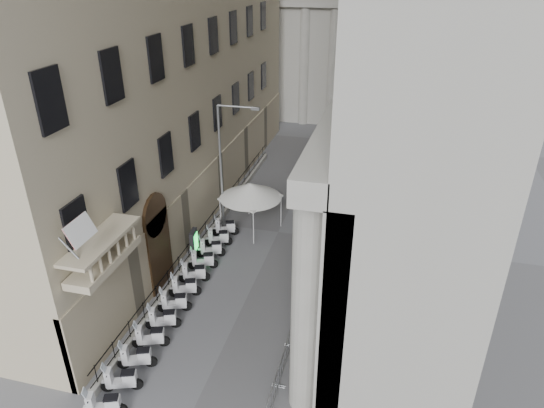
{
  "coord_description": "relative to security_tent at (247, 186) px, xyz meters",
  "views": [
    {
      "loc": [
        6.47,
        -8.02,
        16.36
      ],
      "look_at": [
        0.75,
        14.54,
        4.5
      ],
      "focal_mm": 32.0,
      "sensor_mm": 36.0,
      "label": 1
    }
  ],
  "objects": [
    {
      "name": "iron_fence",
      "position": [
        -1.93,
        -2.0,
        -2.78
      ],
      "size": [
        0.3,
        28.0,
        1.4
      ],
      "primitive_type": null,
      "color": "black",
      "rests_on": "ground"
    },
    {
      "name": "blue_awning",
      "position": [
        6.52,
        6.0,
        -2.78
      ],
      "size": [
        1.6,
        3.0,
        3.0
      ],
      "primitive_type": null,
      "color": "navy",
      "rests_on": "ground"
    },
    {
      "name": "flag",
      "position": [
        -1.63,
        -15.0,
        -2.78
      ],
      "size": [
        1.0,
        1.4,
        8.2
      ],
      "primitive_type": null,
      "color": "#9E0C11",
      "rests_on": "ground"
    },
    {
      "name": "scooter_1",
      "position": [
        -0.9,
        -15.3,
        -2.78
      ],
      "size": [
        1.51,
        1.0,
        1.5
      ],
      "primitive_type": null,
      "rotation": [
        0.0,
        0.0,
        1.91
      ],
      "color": "silver",
      "rests_on": "ground"
    },
    {
      "name": "scooter_2",
      "position": [
        -0.9,
        -13.98,
        -2.78
      ],
      "size": [
        1.51,
        1.0,
        1.5
      ],
      "primitive_type": null,
      "rotation": [
        0.0,
        0.0,
        1.91
      ],
      "color": "silver",
      "rests_on": "ground"
    },
    {
      "name": "scooter_3",
      "position": [
        -0.9,
        -12.65,
        -2.78
      ],
      "size": [
        1.51,
        1.0,
        1.5
      ],
      "primitive_type": null,
      "rotation": [
        0.0,
        0.0,
        1.91
      ],
      "color": "silver",
      "rests_on": "ground"
    },
    {
      "name": "scooter_4",
      "position": [
        -0.9,
        -11.32,
        -2.78
      ],
      "size": [
        1.51,
        1.0,
        1.5
      ],
      "primitive_type": null,
      "rotation": [
        0.0,
        0.0,
        1.91
      ],
      "color": "silver",
      "rests_on": "ground"
    },
    {
      "name": "scooter_5",
      "position": [
        -0.9,
        -10.0,
        -2.78
      ],
      "size": [
        1.51,
        1.0,
        1.5
      ],
      "primitive_type": null,
      "rotation": [
        0.0,
        0.0,
        1.91
      ],
      "color": "silver",
      "rests_on": "ground"
    },
    {
      "name": "scooter_6",
      "position": [
        -0.9,
        -8.67,
        -2.78
      ],
      "size": [
        1.51,
        1.0,
        1.5
      ],
      "primitive_type": null,
      "rotation": [
        0.0,
        0.0,
        1.91
      ],
      "color": "silver",
      "rests_on": "ground"
    },
    {
      "name": "scooter_7",
      "position": [
        -0.9,
        -7.34,
        -2.78
      ],
      "size": [
        1.51,
        1.0,
        1.5
      ],
      "primitive_type": null,
      "rotation": [
        0.0,
        0.0,
        1.91
      ],
      "color": "silver",
      "rests_on": "ground"
    },
    {
      "name": "scooter_8",
      "position": [
        -0.9,
        -6.02,
        -2.78
      ],
      "size": [
        1.51,
        1.0,
        1.5
      ],
      "primitive_type": null,
      "rotation": [
        0.0,
        0.0,
        1.91
      ],
      "color": "silver",
      "rests_on": "ground"
    },
    {
      "name": "scooter_9",
      "position": [
        -0.9,
        -4.69,
        -2.78
      ],
      "size": [
        1.51,
        1.0,
        1.5
      ],
      "primitive_type": null,
      "rotation": [
        0.0,
        0.0,
        1.91
      ],
      "color": "silver",
      "rests_on": "ground"
    },
    {
      "name": "scooter_10",
      "position": [
        -0.9,
        -3.36,
        -2.78
      ],
      "size": [
        1.51,
        1.0,
        1.5
      ],
      "primitive_type": null,
      "rotation": [
        0.0,
        0.0,
        1.91
      ],
      "color": "silver",
      "rests_on": "ground"
    },
    {
      "name": "scooter_11",
      "position": [
        -0.9,
        -2.04,
        -2.78
      ],
      "size": [
        1.51,
        1.0,
        1.5
      ],
      "primitive_type": null,
      "rotation": [
        0.0,
        0.0,
        1.91
      ],
      "color": "silver",
      "rests_on": "ground"
    },
    {
      "name": "barrier_1",
      "position": [
        5.44,
        -12.26,
        -2.78
      ],
      "size": [
        0.6,
        2.4,
        1.1
      ],
      "primitive_type": null,
      "color": "#A3A6AB",
      "rests_on": "ground"
    },
    {
      "name": "barrier_2",
      "position": [
        5.44,
        -9.76,
        -2.78
      ],
      "size": [
        0.6,
        2.4,
        1.1
      ],
      "primitive_type": null,
      "color": "#A3A6AB",
      "rests_on": "ground"
    },
    {
      "name": "barrier_3",
      "position": [
        5.44,
        -7.26,
        -2.78
      ],
      "size": [
        0.6,
        2.4,
        1.1
      ],
      "primitive_type": null,
      "color": "#A3A6AB",
      "rests_on": "ground"
    },
    {
      "name": "barrier_4",
      "position": [
        5.44,
        -4.76,
        -2.78
      ],
      "size": [
        0.6,
        2.4,
        1.1
      ],
      "primitive_type": null,
      "color": "#A3A6AB",
      "rests_on": "ground"
    },
    {
      "name": "barrier_5",
      "position": [
        5.44,
        -2.26,
        -2.78
      ],
      "size": [
        0.6,
        2.4,
        1.1
      ],
      "primitive_type": null,
      "color": "#A3A6AB",
      "rests_on": "ground"
    },
    {
      "name": "barrier_6",
      "position": [
        5.44,
        0.24,
        -2.78
      ],
      "size": [
        0.6,
        2.4,
        1.1
      ],
      "primitive_type": null,
      "color": "#A3A6AB",
      "rests_on": "ground"
    },
    {
      "name": "barrier_7",
      "position": [
        5.44,
        2.74,
        -2.78
      ],
      "size": [
        0.6,
        2.4,
        1.1
      ],
      "primitive_type": null,
      "color": "#A3A6AB",
      "rests_on": "ground"
    },
    {
      "name": "barrier_8",
      "position": [
        5.44,
        5.24,
        -2.78
      ],
      "size": [
        0.6,
        2.4,
        1.1
      ],
      "primitive_type": null,
      "color": "#A3A6AB",
      "rests_on": "ground"
    },
    {
      "name": "security_tent",
      "position": [
        0.0,
        0.0,
        0.0
      ],
      "size": [
        4.1,
        4.1,
        3.33
      ],
      "color": "silver",
      "rests_on": "ground"
    },
    {
      "name": "street_lamp",
      "position": [
        -1.18,
        -0.72,
        2.23
      ],
      "size": [
        2.74,
        0.23,
        8.4
      ],
      "rotation": [
        0.0,
        0.0,
        0.0
      ],
      "color": "gray",
      "rests_on": "ground"
    },
    {
      "name": "info_kiosk",
      "position": [
        -1.83,
        -5.07,
        -1.82
      ],
      "size": [
        0.38,
        0.93,
        1.91
      ],
      "rotation": [
        0.0,
        0.0,
        0.11
      ],
      "color": "black",
      "rests_on": "ground"
    },
    {
      "name": "pedestrian_a",
      "position": [
        3.95,
        11.32,
        -1.98
      ],
      "size": [
        0.65,
        0.49,
        1.61
      ],
      "primitive_type": "imported",
      "rotation": [
        0.0,
        0.0,
        2.94
      ],
      "color": "black",
      "rests_on": "ground"
    },
    {
      "name": "pedestrian_b",
      "position": [
        2.65,
        15.52,
        -1.86
      ],
      "size": [
        1.12,
        1.12,
        1.83
      ],
      "primitive_type": "imported",
      "rotation": [
        0.0,
        0.0,
        2.36
      ],
      "color": "black",
      "rests_on": "ground"
    },
    {
      "name": "pedestrian_c",
      "position": [
        2.06,
        8.83,
        -1.94
      ],
      "size": [
        0.91,
        0.7,
        1.67
      ],
      "primitive_type": "imported",
      "rotation": [
        0.0,
        0.0,
        3.36
      ],
      "color": "black",
      "rests_on": "ground"
    }
  ]
}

